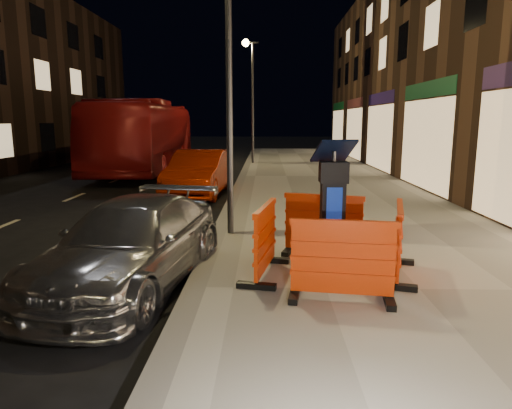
{
  "coord_description": "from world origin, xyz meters",
  "views": [
    {
      "loc": [
        0.95,
        -5.81,
        2.37
      ],
      "look_at": [
        0.8,
        1.0,
        1.1
      ],
      "focal_mm": 32.0,
      "sensor_mm": 36.0,
      "label": 1
    }
  ],
  "objects_px": {
    "barrier_front": "(342,261)",
    "car_red": "(200,195)",
    "parking_kiosk": "(332,213)",
    "barrier_kerbside": "(265,240)",
    "bus_doubledecker": "(148,171)",
    "barrier_back": "(323,226)",
    "car_silver": "(134,284)",
    "barrier_bldgside": "(398,241)"
  },
  "relations": [
    {
      "from": "barrier_front",
      "to": "bus_doubledecker",
      "type": "relative_size",
      "value": 0.11
    },
    {
      "from": "barrier_front",
      "to": "car_silver",
      "type": "distance_m",
      "value": 3.08
    },
    {
      "from": "car_red",
      "to": "car_silver",
      "type": "bearing_deg",
      "value": -84.73
    },
    {
      "from": "bus_doubledecker",
      "to": "barrier_bldgside",
      "type": "bearing_deg",
      "value": -65.85
    },
    {
      "from": "parking_kiosk",
      "to": "barrier_kerbside",
      "type": "xyz_separation_m",
      "value": [
        -0.95,
        0.0,
        -0.41
      ]
    },
    {
      "from": "barrier_bldgside",
      "to": "bus_doubledecker",
      "type": "relative_size",
      "value": 0.11
    },
    {
      "from": "barrier_front",
      "to": "car_red",
      "type": "relative_size",
      "value": 0.31
    },
    {
      "from": "barrier_bldgside",
      "to": "bus_doubledecker",
      "type": "distance_m",
      "value": 16.58
    },
    {
      "from": "barrier_front",
      "to": "barrier_kerbside",
      "type": "relative_size",
      "value": 1.0
    },
    {
      "from": "parking_kiosk",
      "to": "bus_doubledecker",
      "type": "bearing_deg",
      "value": 127.0
    },
    {
      "from": "barrier_front",
      "to": "barrier_back",
      "type": "relative_size",
      "value": 1.0
    },
    {
      "from": "barrier_bldgside",
      "to": "car_red",
      "type": "xyz_separation_m",
      "value": [
        -4.0,
        7.99,
        -0.66
      ]
    },
    {
      "from": "barrier_front",
      "to": "barrier_kerbside",
      "type": "bearing_deg",
      "value": 143.32
    },
    {
      "from": "barrier_back",
      "to": "barrier_bldgside",
      "type": "bearing_deg",
      "value": -28.68
    },
    {
      "from": "barrier_back",
      "to": "car_red",
      "type": "bearing_deg",
      "value": 129.78
    },
    {
      "from": "car_silver",
      "to": "car_red",
      "type": "xyz_separation_m",
      "value": [
        -0.18,
        8.01,
        0.0
      ]
    },
    {
      "from": "barrier_front",
      "to": "bus_doubledecker",
      "type": "distance_m",
      "value": 17.05
    },
    {
      "from": "barrier_kerbside",
      "to": "bus_doubledecker",
      "type": "distance_m",
      "value": 15.82
    },
    {
      "from": "barrier_front",
      "to": "car_red",
      "type": "height_order",
      "value": "barrier_front"
    },
    {
      "from": "barrier_bldgside",
      "to": "car_silver",
      "type": "distance_m",
      "value": 3.88
    },
    {
      "from": "barrier_back",
      "to": "barrier_kerbside",
      "type": "xyz_separation_m",
      "value": [
        -0.95,
        -0.95,
        0.0
      ]
    },
    {
      "from": "bus_doubledecker",
      "to": "parking_kiosk",
      "type": "bearing_deg",
      "value": -68.86
    },
    {
      "from": "parking_kiosk",
      "to": "barrier_bldgside",
      "type": "distance_m",
      "value": 1.03
    },
    {
      "from": "barrier_bldgside",
      "to": "barrier_back",
      "type": "bearing_deg",
      "value": 60.32
    },
    {
      "from": "barrier_bldgside",
      "to": "bus_doubledecker",
      "type": "bearing_deg",
      "value": 42.01
    },
    {
      "from": "barrier_kerbside",
      "to": "parking_kiosk",
      "type": "bearing_deg",
      "value": -78.68
    },
    {
      "from": "barrier_back",
      "to": "bus_doubledecker",
      "type": "xyz_separation_m",
      "value": [
        -6.49,
        13.85,
        -0.66
      ]
    },
    {
      "from": "parking_kiosk",
      "to": "barrier_front",
      "type": "xyz_separation_m",
      "value": [
        0.0,
        -0.95,
        -0.41
      ]
    },
    {
      "from": "barrier_front",
      "to": "car_red",
      "type": "distance_m",
      "value": 9.47
    },
    {
      "from": "parking_kiosk",
      "to": "car_silver",
      "type": "relative_size",
      "value": 0.44
    },
    {
      "from": "parking_kiosk",
      "to": "barrier_bldgside",
      "type": "bearing_deg",
      "value": 13.32
    },
    {
      "from": "barrier_back",
      "to": "car_red",
      "type": "height_order",
      "value": "barrier_back"
    },
    {
      "from": "parking_kiosk",
      "to": "car_red",
      "type": "height_order",
      "value": "parking_kiosk"
    },
    {
      "from": "barrier_bldgside",
      "to": "parking_kiosk",
      "type": "bearing_deg",
      "value": 105.32
    },
    {
      "from": "car_silver",
      "to": "bus_doubledecker",
      "type": "height_order",
      "value": "bus_doubledecker"
    },
    {
      "from": "car_silver",
      "to": "barrier_back",
      "type": "bearing_deg",
      "value": 28.39
    },
    {
      "from": "barrier_front",
      "to": "barrier_bldgside",
      "type": "bearing_deg",
      "value": 53.32
    },
    {
      "from": "parking_kiosk",
      "to": "car_red",
      "type": "xyz_separation_m",
      "value": [
        -3.05,
        7.99,
        -1.07
      ]
    },
    {
      "from": "barrier_back",
      "to": "car_silver",
      "type": "xyz_separation_m",
      "value": [
        -2.87,
        -0.98,
        -0.66
      ]
    },
    {
      "from": "barrier_back",
      "to": "car_red",
      "type": "distance_m",
      "value": 7.7
    },
    {
      "from": "barrier_front",
      "to": "car_silver",
      "type": "height_order",
      "value": "barrier_front"
    },
    {
      "from": "barrier_back",
      "to": "barrier_kerbside",
      "type": "bearing_deg",
      "value": -118.68
    }
  ]
}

